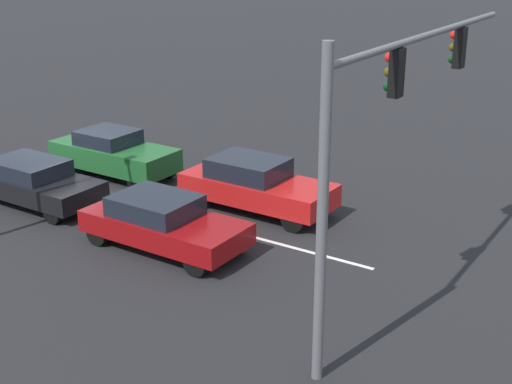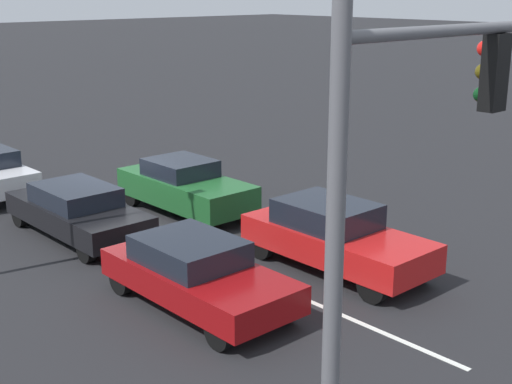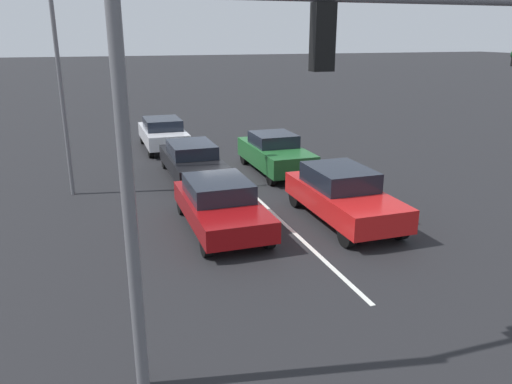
% 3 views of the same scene
% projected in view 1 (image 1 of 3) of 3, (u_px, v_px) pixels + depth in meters
% --- Properties ---
extents(ground_plane, '(240.00, 240.00, 0.00)m').
position_uv_depth(ground_plane, '(63.00, 186.00, 23.26)').
color(ground_plane, black).
extents(lane_stripe_left_divider, '(0.12, 17.04, 0.01)m').
position_uv_depth(lane_stripe_left_divider, '(120.00, 201.00, 21.95)').
color(lane_stripe_left_divider, silver).
rests_on(lane_stripe_left_divider, ground_plane).
extents(car_maroon_midlane_front, '(1.90, 4.43, 1.40)m').
position_uv_depth(car_maroon_midlane_front, '(163.00, 222.00, 18.52)').
color(car_maroon_midlane_front, maroon).
rests_on(car_maroon_midlane_front, ground_plane).
extents(car_red_leftlane_front, '(1.86, 4.59, 1.57)m').
position_uv_depth(car_red_leftlane_front, '(255.00, 184.00, 21.02)').
color(car_red_leftlane_front, red).
rests_on(car_red_leftlane_front, ground_plane).
extents(car_black_midlane_second, '(1.84, 4.71, 1.36)m').
position_uv_depth(car_black_midlane_second, '(31.00, 181.00, 21.62)').
color(car_black_midlane_second, black).
rests_on(car_black_midlane_second, ground_plane).
extents(car_darkgreen_leftlane_second, '(1.81, 4.47, 1.54)m').
position_uv_depth(car_darkgreen_leftlane_second, '(113.00, 153.00, 24.07)').
color(car_darkgreen_leftlane_second, '#1E5928').
rests_on(car_darkgreen_leftlane_second, ground_plane).
extents(traffic_signal_gantry, '(9.21, 0.37, 6.23)m').
position_uv_depth(traffic_signal_gantry, '(391.00, 110.00, 13.92)').
color(traffic_signal_gantry, slate).
rests_on(traffic_signal_gantry, ground_plane).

